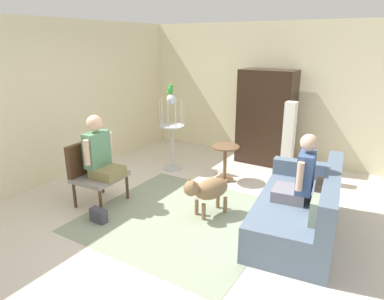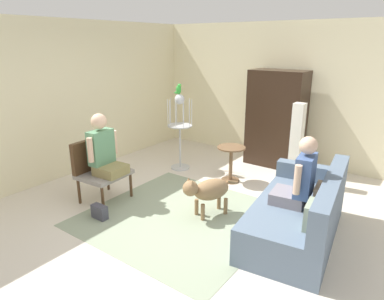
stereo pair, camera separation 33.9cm
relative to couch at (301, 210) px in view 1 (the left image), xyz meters
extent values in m
plane|color=beige|center=(-1.45, -0.35, -0.31)|extent=(7.20, 7.20, 0.00)
cube|color=beige|center=(-1.45, 2.71, 1.05)|extent=(5.94, 0.12, 2.70)
cube|color=beige|center=(-4.18, -0.05, 1.05)|extent=(0.12, 6.60, 2.70)
cube|color=gray|center=(-1.50, -0.48, -0.30)|extent=(2.42, 2.37, 0.01)
cube|color=slate|center=(-0.05, -0.04, -0.08)|extent=(1.16, 1.98, 0.45)
cube|color=slate|center=(0.32, 0.01, 0.35)|extent=(0.41, 1.88, 0.41)
cube|color=slate|center=(-0.16, 0.81, 0.26)|extent=(0.95, 0.30, 0.23)
cube|color=gray|center=(0.25, -0.47, 0.28)|extent=(0.14, 0.33, 0.28)
cube|color=tan|center=(0.18, 0.04, 0.28)|extent=(0.14, 0.34, 0.28)
cylinder|color=#4C331E|center=(-2.52, -0.42, -0.11)|extent=(0.04, 0.04, 0.39)
cylinder|color=#4C331E|center=(-2.48, -1.01, -0.11)|extent=(0.04, 0.04, 0.39)
cylinder|color=#4C331E|center=(-3.02, -0.46, -0.11)|extent=(0.04, 0.04, 0.39)
cylinder|color=#4C331E|center=(-2.98, -1.05, -0.11)|extent=(0.04, 0.04, 0.39)
cube|color=gray|center=(-2.75, -0.74, 0.12)|extent=(0.64, 0.73, 0.06)
cube|color=#4C331E|center=(-3.01, -0.75, 0.39)|extent=(0.13, 0.69, 0.48)
cube|color=gray|center=(-0.15, -0.05, 0.21)|extent=(0.44, 0.44, 0.14)
cube|color=#3F598C|center=(0.02, -0.03, 0.53)|extent=(0.23, 0.41, 0.49)
sphere|color=#DDB293|center=(0.02, -0.03, 0.90)|extent=(0.21, 0.21, 0.21)
cylinder|color=#DDB293|center=(0.01, -0.27, 0.55)|extent=(0.08, 0.08, 0.34)
cylinder|color=#DDB293|center=(-0.05, 0.20, 0.55)|extent=(0.08, 0.08, 0.34)
cube|color=olive|center=(-2.60, -0.73, 0.22)|extent=(0.42, 0.42, 0.14)
cube|color=#598C66|center=(-2.77, -0.74, 0.54)|extent=(0.21, 0.41, 0.51)
sphere|color=#DDB293|center=(-2.77, -0.74, 0.93)|extent=(0.23, 0.23, 0.23)
cylinder|color=#DDB293|center=(-2.75, -0.50, 0.57)|extent=(0.08, 0.08, 0.36)
cylinder|color=#DDB293|center=(-2.72, -0.97, 0.57)|extent=(0.08, 0.08, 0.36)
cylinder|color=brown|center=(-1.58, 1.04, 0.31)|extent=(0.48, 0.48, 0.02)
cylinder|color=brown|center=(-1.58, 1.04, -0.01)|extent=(0.06, 0.06, 0.60)
cylinder|color=brown|center=(-1.58, 1.04, -0.29)|extent=(0.31, 0.31, 0.03)
ellipsoid|color=olive|center=(-1.19, -0.17, 0.08)|extent=(0.49, 0.61, 0.29)
sphere|color=olive|center=(-1.34, -0.47, 0.16)|extent=(0.21, 0.21, 0.21)
cone|color=olive|center=(-1.29, -0.49, 0.27)|extent=(0.06, 0.06, 0.06)
cone|color=olive|center=(-1.38, -0.44, 0.27)|extent=(0.06, 0.06, 0.06)
cylinder|color=olive|center=(-1.05, 0.14, 0.12)|extent=(0.11, 0.18, 0.10)
cylinder|color=olive|center=(-1.20, -0.37, -0.19)|extent=(0.06, 0.06, 0.24)
cylinder|color=olive|center=(-1.35, -0.30, -0.19)|extent=(0.06, 0.06, 0.24)
cylinder|color=olive|center=(-1.04, -0.04, -0.19)|extent=(0.06, 0.06, 0.24)
cylinder|color=olive|center=(-1.19, 0.04, -0.19)|extent=(0.06, 0.06, 0.24)
cylinder|color=silver|center=(-2.68, 1.02, -0.29)|extent=(0.36, 0.36, 0.03)
cylinder|color=silver|center=(-2.68, 1.02, 0.11)|extent=(0.04, 0.04, 0.83)
cylinder|color=silver|center=(-2.68, 1.02, 0.54)|extent=(0.46, 0.46, 0.02)
cylinder|color=silver|center=(-2.46, 1.02, 0.79)|extent=(0.01, 0.01, 0.48)
cylinder|color=silver|center=(-2.50, 1.15, 0.79)|extent=(0.01, 0.01, 0.48)
cylinder|color=silver|center=(-2.61, 1.23, 0.79)|extent=(0.01, 0.01, 0.48)
cylinder|color=silver|center=(-2.75, 1.23, 0.79)|extent=(0.01, 0.01, 0.48)
cylinder|color=silver|center=(-2.85, 1.15, 0.79)|extent=(0.01, 0.01, 0.48)
cylinder|color=silver|center=(-2.90, 1.02, 0.79)|extent=(0.01, 0.01, 0.48)
cylinder|color=silver|center=(-2.85, 0.90, 0.79)|extent=(0.01, 0.01, 0.48)
cylinder|color=silver|center=(-2.75, 0.82, 0.79)|extent=(0.01, 0.01, 0.48)
cylinder|color=silver|center=(-2.61, 0.82, 0.79)|extent=(0.01, 0.01, 0.48)
cylinder|color=silver|center=(-2.50, 0.90, 0.79)|extent=(0.01, 0.01, 0.48)
sphere|color=silver|center=(-2.68, 1.02, 1.03)|extent=(0.18, 0.18, 0.18)
ellipsoid|color=green|center=(-2.70, 1.02, 1.20)|extent=(0.09, 0.10, 0.16)
sphere|color=green|center=(-2.68, 1.02, 1.27)|extent=(0.07, 0.07, 0.07)
cone|color=#D8BF4C|center=(-2.64, 1.02, 1.27)|extent=(0.03, 0.02, 0.02)
ellipsoid|color=green|center=(-2.74, 1.02, 1.14)|extent=(0.12, 0.03, 0.04)
cube|color=#4C4742|center=(-0.68, 1.65, -0.28)|extent=(0.20, 0.20, 0.06)
cube|color=white|center=(-0.68, 1.65, 0.41)|extent=(0.18, 0.18, 1.32)
cube|color=black|center=(-1.33, 2.30, 0.61)|extent=(1.04, 0.56, 1.83)
cube|color=#3F3F4C|center=(-2.37, -1.17, -0.21)|extent=(0.24, 0.11, 0.20)
camera|label=1|loc=(0.84, -3.99, 2.03)|focal=31.80mm
camera|label=2|loc=(1.12, -3.80, 2.03)|focal=31.80mm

